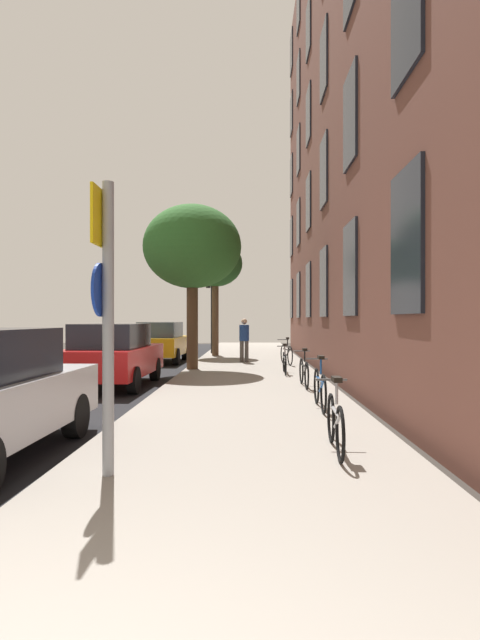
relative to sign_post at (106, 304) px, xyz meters
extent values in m
plane|color=#332D28|center=(-2.05, 10.98, -1.90)|extent=(41.80, 41.80, 0.00)
cube|color=black|center=(-4.15, 10.98, -1.90)|extent=(7.00, 38.00, 0.01)
cube|color=gray|center=(1.45, 10.98, -1.84)|extent=(4.20, 38.00, 0.12)
cube|color=brown|center=(4.05, 10.48, 7.17)|extent=(0.50, 27.00, 18.15)
cube|color=#1E232D|center=(3.77, 2.15, 0.98)|extent=(0.06, 1.42, 2.13)
cube|color=#1E232D|center=(3.77, 6.31, 0.98)|extent=(0.06, 1.42, 2.13)
cube|color=#1E232D|center=(3.77, 10.48, 0.98)|extent=(0.06, 1.42, 2.13)
cube|color=#1E232D|center=(3.77, 14.65, 0.98)|extent=(0.06, 1.42, 2.13)
cube|color=#1E232D|center=(3.77, 18.81, 0.98)|extent=(0.06, 1.42, 2.13)
cube|color=#1E232D|center=(3.77, 22.98, 0.98)|extent=(0.06, 1.42, 2.13)
cube|color=#1E232D|center=(3.77, 2.15, 4.41)|extent=(0.06, 1.42, 2.13)
cube|color=#1E232D|center=(3.77, 6.31, 4.41)|extent=(0.06, 1.42, 2.13)
cube|color=#1E232D|center=(3.77, 10.48, 4.41)|extent=(0.06, 1.42, 2.13)
cube|color=#1E232D|center=(3.77, 14.65, 4.41)|extent=(0.06, 1.42, 2.13)
cube|color=#1E232D|center=(3.77, 18.81, 4.41)|extent=(0.06, 1.42, 2.13)
cube|color=#1E232D|center=(3.77, 22.98, 4.41)|extent=(0.06, 1.42, 2.13)
cube|color=#1E232D|center=(3.77, 10.48, 7.85)|extent=(0.06, 1.42, 2.13)
cube|color=#1E232D|center=(3.77, 14.65, 7.85)|extent=(0.06, 1.42, 2.13)
cube|color=#1E232D|center=(3.77, 18.81, 7.85)|extent=(0.06, 1.42, 2.13)
cube|color=#1E232D|center=(3.77, 22.98, 7.85)|extent=(0.06, 1.42, 2.13)
cube|color=#1E232D|center=(3.77, 14.65, 11.28)|extent=(0.06, 1.42, 2.13)
cube|color=#1E232D|center=(3.77, 18.81, 11.28)|extent=(0.06, 1.42, 2.13)
cube|color=#1E232D|center=(3.77, 22.98, 11.28)|extent=(0.06, 1.42, 2.13)
cube|color=#1E232D|center=(3.77, 18.81, 14.71)|extent=(0.06, 1.42, 2.13)
cube|color=#1E232D|center=(3.77, 22.98, 14.71)|extent=(0.06, 1.42, 2.13)
cylinder|color=gray|center=(0.03, 0.00, -0.25)|extent=(0.12, 0.12, 3.06)
cube|color=yellow|center=(-0.05, 0.00, 0.90)|extent=(0.03, 0.60, 0.60)
cylinder|color=#14339E|center=(-0.05, 0.00, 0.15)|extent=(0.03, 0.56, 0.56)
cylinder|color=black|center=(-0.35, 18.92, 0.21)|extent=(0.12, 0.12, 3.98)
cube|color=black|center=(-0.53, 18.92, 1.74)|extent=(0.20, 0.24, 0.80)
sphere|color=#4B0707|center=(-0.64, 18.92, 2.00)|extent=(0.16, 0.16, 0.16)
sphere|color=#523707|center=(-0.64, 18.92, 1.74)|extent=(0.16, 0.16, 0.16)
sphere|color=green|center=(-0.64, 18.92, 1.48)|extent=(0.16, 0.16, 0.16)
cylinder|color=#4C3823|center=(-0.40, 11.27, -0.26)|extent=(0.37, 0.37, 3.04)
ellipsoid|color=#2D6628|center=(-0.40, 11.27, 2.22)|extent=(3.21, 3.21, 2.73)
cylinder|color=brown|center=(-0.08, 17.33, -0.09)|extent=(0.30, 0.30, 3.39)
ellipsoid|color=#235123|center=(-0.08, 17.33, 2.33)|extent=(2.42, 2.42, 2.06)
torus|color=black|center=(2.57, 1.46, -1.46)|extent=(0.07, 0.65, 0.65)
torus|color=black|center=(2.53, 0.50, -1.46)|extent=(0.07, 0.65, 0.65)
cylinder|color=#99999E|center=(2.55, 0.98, -1.28)|extent=(0.08, 0.81, 0.04)
cylinder|color=#99999E|center=(2.54, 0.74, -1.36)|extent=(0.07, 0.49, 0.27)
cylinder|color=#99999E|center=(2.54, 0.84, -1.04)|extent=(0.04, 0.04, 0.28)
cube|color=black|center=(2.54, 0.84, -0.88)|extent=(0.10, 0.24, 0.06)
cylinder|color=#4C4C4C|center=(2.57, 1.46, -0.96)|extent=(0.42, 0.05, 0.03)
torus|color=black|center=(2.78, 4.52, -1.44)|extent=(0.05, 0.69, 0.69)
torus|color=black|center=(2.76, 3.44, -1.44)|extent=(0.05, 0.69, 0.69)
cylinder|color=#194C99|center=(2.77, 3.98, -1.25)|extent=(0.06, 0.91, 0.04)
cylinder|color=#194C99|center=(2.76, 3.71, -1.34)|extent=(0.05, 0.55, 0.30)
cylinder|color=#194C99|center=(2.77, 3.82, -1.00)|extent=(0.04, 0.04, 0.28)
cube|color=black|center=(2.77, 3.82, -0.84)|extent=(0.10, 0.24, 0.06)
cylinder|color=#4C4C4C|center=(2.78, 4.52, -0.92)|extent=(0.42, 0.04, 0.03)
torus|color=black|center=(2.79, 7.51, -1.46)|extent=(0.05, 0.65, 0.65)
torus|color=black|center=(2.80, 6.45, -1.46)|extent=(0.05, 0.65, 0.65)
cylinder|color=black|center=(2.79, 6.98, -1.28)|extent=(0.06, 0.90, 0.04)
cylinder|color=black|center=(2.80, 6.72, -1.36)|extent=(0.05, 0.55, 0.29)
cylinder|color=black|center=(2.80, 6.82, -1.03)|extent=(0.04, 0.04, 0.28)
cube|color=black|center=(2.80, 6.82, -0.87)|extent=(0.10, 0.24, 0.06)
cylinder|color=#4C4C4C|center=(2.79, 7.51, -0.95)|extent=(0.42, 0.04, 0.03)
torus|color=black|center=(2.54, 10.52, -1.48)|extent=(0.05, 0.61, 0.61)
torus|color=black|center=(2.52, 9.44, -1.48)|extent=(0.05, 0.61, 0.61)
cylinder|color=#99999E|center=(2.53, 9.98, -1.31)|extent=(0.06, 0.91, 0.04)
cylinder|color=#99999E|center=(2.52, 9.71, -1.39)|extent=(0.05, 0.55, 0.30)
cylinder|color=#99999E|center=(2.52, 9.82, -1.07)|extent=(0.04, 0.04, 0.28)
cube|color=black|center=(2.52, 9.82, -0.91)|extent=(0.10, 0.24, 0.06)
cylinder|color=#4C4C4C|center=(2.54, 10.52, -0.99)|extent=(0.42, 0.04, 0.03)
torus|color=black|center=(2.71, 13.49, -1.44)|extent=(0.16, 0.69, 0.69)
torus|color=black|center=(2.88, 12.47, -1.44)|extent=(0.16, 0.69, 0.69)
cylinder|color=black|center=(2.79, 12.98, -1.25)|extent=(0.19, 0.88, 0.04)
cylinder|color=black|center=(2.84, 12.72, -1.33)|extent=(0.13, 0.54, 0.29)
cylinder|color=black|center=(2.82, 12.83, -0.99)|extent=(0.04, 0.04, 0.28)
cube|color=black|center=(2.82, 12.83, -0.83)|extent=(0.10, 0.24, 0.06)
cylinder|color=#4C4C4C|center=(2.71, 13.49, -0.91)|extent=(0.42, 0.10, 0.03)
cylinder|color=#4C4742|center=(1.17, 13.90, -1.38)|extent=(0.15, 0.15, 0.81)
cylinder|color=#4C4742|center=(1.35, 13.90, -1.38)|extent=(0.15, 0.15, 0.81)
cylinder|color=navy|center=(1.26, 13.90, -0.67)|extent=(0.51, 0.51, 0.61)
sphere|color=tan|center=(1.26, 13.90, -0.24)|extent=(0.22, 0.22, 0.22)
cylinder|color=black|center=(-1.05, 2.11, -1.57)|extent=(0.22, 0.64, 0.64)
cube|color=red|center=(-2.02, 7.73, -1.22)|extent=(1.85, 4.12, 0.70)
cube|color=#1E232D|center=(-2.02, 7.53, -0.57)|extent=(1.54, 2.31, 0.60)
cylinder|color=black|center=(-2.84, 9.04, -1.57)|extent=(0.22, 0.64, 0.64)
cylinder|color=black|center=(-1.21, 9.04, -1.57)|extent=(0.22, 0.64, 0.64)
cylinder|color=black|center=(-2.84, 6.43, -1.57)|extent=(0.22, 0.64, 0.64)
cylinder|color=black|center=(-1.21, 6.43, -1.57)|extent=(0.22, 0.64, 0.64)
cube|color=orange|center=(-2.09, 15.11, -1.22)|extent=(1.79, 4.07, 0.70)
cube|color=#384756|center=(-2.09, 14.91, -0.57)|extent=(1.48, 2.29, 0.60)
cylinder|color=black|center=(-2.87, 16.40, -1.57)|extent=(0.22, 0.64, 0.64)
cylinder|color=black|center=(-1.32, 16.40, -1.57)|extent=(0.22, 0.64, 0.64)
cylinder|color=black|center=(-2.87, 13.82, -1.57)|extent=(0.22, 0.64, 0.64)
cylinder|color=black|center=(-1.32, 13.82, -1.57)|extent=(0.22, 0.64, 0.64)
camera|label=1|loc=(1.51, -5.24, -0.16)|focal=28.42mm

